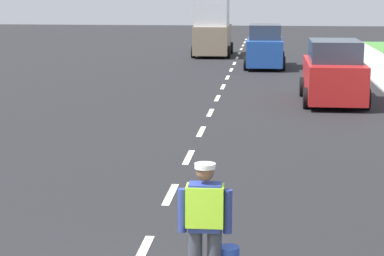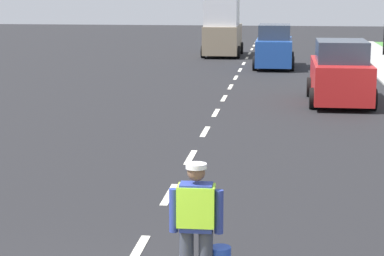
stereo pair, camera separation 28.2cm
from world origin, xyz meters
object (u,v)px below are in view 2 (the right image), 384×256
road_worker (198,222)px  car_parked_far (340,74)px  delivery_truck (223,28)px  car_outgoing_far (274,48)px

road_worker → car_parked_far: (2.88, 15.75, 0.05)m
road_worker → car_parked_far: size_ratio=0.38×
delivery_truck → car_parked_far: (5.37, -16.60, -0.63)m
car_outgoing_far → car_parked_far: car_parked_far is taller
road_worker → car_parked_far: car_parked_far is taller
car_parked_far → road_worker: bearing=-100.3°
car_outgoing_far → car_parked_far: size_ratio=0.99×
delivery_truck → car_outgoing_far: 6.60m
delivery_truck → car_outgoing_far: bearing=-62.7°
road_worker → car_outgoing_far: car_outgoing_far is taller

